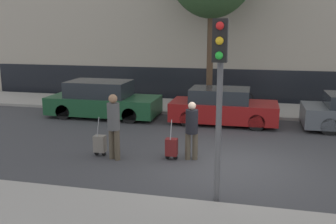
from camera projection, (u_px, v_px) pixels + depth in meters
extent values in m
plane|color=#38383A|center=(230.00, 165.00, 9.95)|extent=(80.00, 80.00, 0.00)
cube|color=gray|center=(241.00, 109.00, 16.59)|extent=(28.00, 3.00, 0.12)
cube|color=black|center=(243.00, 86.00, 18.50)|extent=(27.44, 0.06, 1.60)
cube|color=#194728|center=(104.00, 105.00, 15.36)|extent=(4.49, 1.88, 0.70)
cube|color=#23282D|center=(99.00, 89.00, 15.26)|extent=(2.47, 1.65, 0.63)
cylinder|color=black|center=(130.00, 116.00, 14.29)|extent=(0.60, 0.18, 0.60)
cylinder|color=black|center=(143.00, 107.00, 15.90)|extent=(0.60, 0.18, 0.60)
cylinder|color=black|center=(63.00, 112.00, 14.91)|extent=(0.60, 0.18, 0.60)
cylinder|color=black|center=(82.00, 104.00, 16.52)|extent=(0.60, 0.18, 0.60)
cube|color=maroon|center=(224.00, 111.00, 14.21)|extent=(3.98, 1.72, 0.70)
cube|color=#23282D|center=(220.00, 95.00, 14.12)|extent=(2.19, 1.52, 0.51)
cylinder|color=black|center=(257.00, 122.00, 13.25)|extent=(0.60, 0.18, 0.60)
cylinder|color=black|center=(257.00, 113.00, 14.71)|extent=(0.60, 0.18, 0.60)
cylinder|color=black|center=(188.00, 119.00, 13.80)|extent=(0.60, 0.18, 0.60)
cylinder|color=black|center=(195.00, 110.00, 15.26)|extent=(0.60, 0.18, 0.60)
cylinder|color=black|center=(329.00, 126.00, 12.72)|extent=(0.60, 0.18, 0.60)
cylinder|color=black|center=(321.00, 116.00, 14.28)|extent=(0.60, 0.18, 0.60)
cylinder|color=#4C4233|center=(112.00, 144.00, 10.36)|extent=(0.15, 0.15, 0.85)
cylinder|color=#4C4233|center=(117.00, 145.00, 10.25)|extent=(0.15, 0.15, 0.85)
cylinder|color=#4C4C4C|center=(113.00, 116.00, 10.13)|extent=(0.34, 0.34, 0.74)
sphere|color=#936B4C|center=(113.00, 99.00, 10.02)|extent=(0.24, 0.24, 0.24)
cube|color=slate|center=(100.00, 144.00, 10.61)|extent=(0.32, 0.24, 0.47)
cylinder|color=black|center=(97.00, 153.00, 10.70)|extent=(0.12, 0.03, 0.12)
cylinder|color=black|center=(104.00, 154.00, 10.65)|extent=(0.12, 0.03, 0.12)
cylinder|color=gray|center=(98.00, 127.00, 10.43)|extent=(0.02, 0.19, 0.53)
cylinder|color=#4C4233|center=(188.00, 146.00, 10.30)|extent=(0.15, 0.15, 0.75)
cylinder|color=#4C4233|center=(195.00, 146.00, 10.31)|extent=(0.15, 0.15, 0.75)
cylinder|color=black|center=(192.00, 122.00, 10.15)|extent=(0.34, 0.34, 0.66)
sphere|color=beige|center=(192.00, 106.00, 10.06)|extent=(0.21, 0.21, 0.21)
cube|color=maroon|center=(172.00, 147.00, 10.30)|extent=(0.32, 0.24, 0.48)
cylinder|color=black|center=(168.00, 157.00, 10.39)|extent=(0.12, 0.03, 0.12)
cylinder|color=black|center=(175.00, 158.00, 10.34)|extent=(0.12, 0.03, 0.12)
cylinder|color=gray|center=(171.00, 130.00, 10.12)|extent=(0.02, 0.19, 0.53)
cylinder|color=#515154|center=(219.00, 115.00, 7.43)|extent=(0.12, 0.12, 3.73)
cube|color=black|center=(220.00, 41.00, 6.94)|extent=(0.28, 0.24, 0.80)
sphere|color=red|center=(220.00, 26.00, 6.74)|extent=(0.15, 0.15, 0.15)
sphere|color=gold|center=(219.00, 41.00, 6.80)|extent=(0.15, 0.15, 0.15)
sphere|color=green|center=(219.00, 56.00, 6.86)|extent=(0.15, 0.15, 0.15)
torus|color=black|center=(245.00, 99.00, 16.68)|extent=(0.72, 0.06, 0.72)
torus|color=black|center=(222.00, 98.00, 16.91)|extent=(0.72, 0.06, 0.72)
cylinder|color=navy|center=(234.00, 94.00, 16.75)|extent=(1.00, 0.05, 0.05)
cylinder|color=navy|center=(229.00, 90.00, 16.75)|extent=(0.04, 0.04, 0.40)
cylinder|color=#4C3826|center=(210.00, 56.00, 16.66)|extent=(0.28, 0.28, 4.47)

